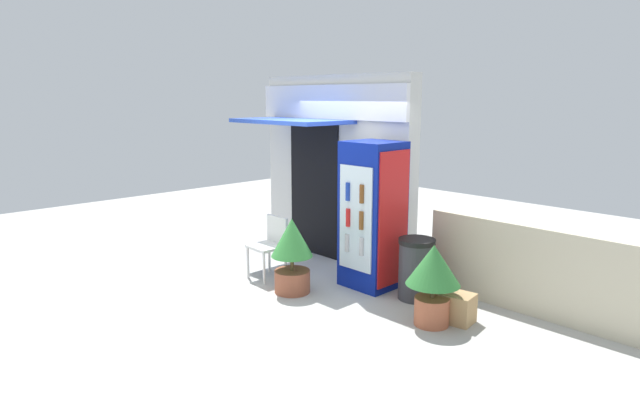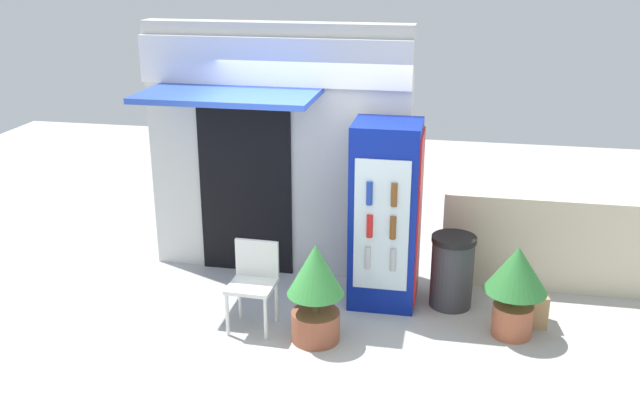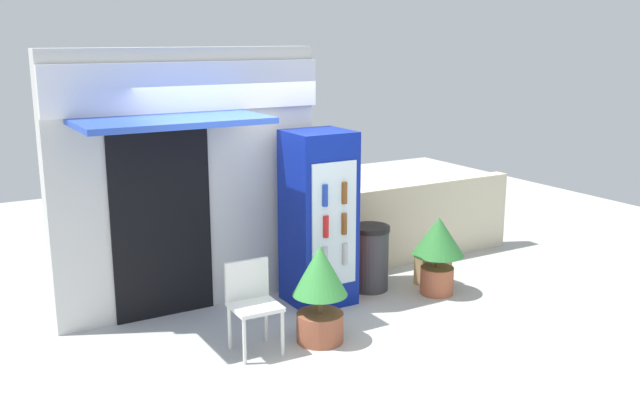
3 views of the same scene
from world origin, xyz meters
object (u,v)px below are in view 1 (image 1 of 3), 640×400
potted_plant_near_shop (292,251)px  trash_bin (416,269)px  plastic_chair (271,242)px  potted_plant_curbside (433,275)px  drink_cooler (373,215)px  cardboard_box (457,308)px

potted_plant_near_shop → trash_bin: size_ratio=1.27×
plastic_chair → potted_plant_curbside: potted_plant_curbside is taller
drink_cooler → cardboard_box: bearing=-8.6°
potted_plant_curbside → trash_bin: (-0.61, 0.53, -0.19)m
potted_plant_near_shop → drink_cooler: bearing=60.0°
plastic_chair → trash_bin: (1.94, 0.82, -0.13)m
plastic_chair → potted_plant_curbside: (2.55, 0.29, 0.06)m
potted_plant_curbside → trash_bin: bearing=139.3°
cardboard_box → potted_plant_curbside: bearing=-120.9°
plastic_chair → trash_bin: size_ratio=1.11×
potted_plant_curbside → trash_bin: potted_plant_curbside is taller
trash_bin → plastic_chair: bearing=-157.2°
plastic_chair → potted_plant_near_shop: bearing=-14.7°
drink_cooler → potted_plant_near_shop: (-0.56, -0.96, -0.43)m
drink_cooler → cardboard_box: 1.72m
potted_plant_near_shop → cardboard_box: 2.22m
drink_cooler → plastic_chair: size_ratio=2.25×
potted_plant_near_shop → potted_plant_curbside: 1.95m
drink_cooler → potted_plant_near_shop: drink_cooler is taller
drink_cooler → plastic_chair: bearing=-147.1°
drink_cooler → potted_plant_curbside: 1.48m
plastic_chair → drink_cooler: bearing=32.9°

